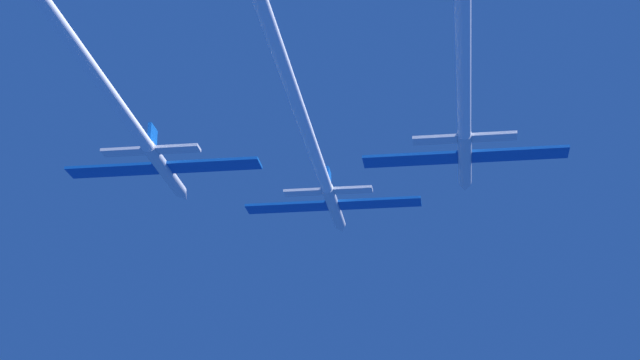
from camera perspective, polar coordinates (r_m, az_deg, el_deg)
jet_lead at (r=104.64m, az=-0.67°, el=2.54°), size 20.91×72.36×3.46m
jet_left_wing at (r=91.91m, az=-12.50°, el=6.12°), size 20.91×77.51×3.46m
jet_right_wing at (r=88.48m, az=7.86°, el=6.59°), size 20.91×73.14×3.46m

